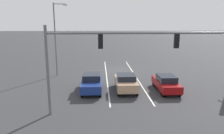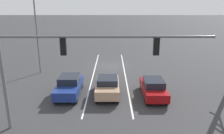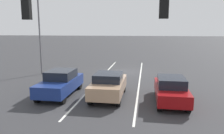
{
  "view_description": "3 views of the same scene",
  "coord_description": "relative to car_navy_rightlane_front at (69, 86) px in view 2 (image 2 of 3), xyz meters",
  "views": [
    {
      "loc": [
        2.4,
        28.11,
        6.37
      ],
      "look_at": [
        1.29,
        7.49,
        2.01
      ],
      "focal_mm": 35.0,
      "sensor_mm": 36.0,
      "label": 1
    },
    {
      "loc": [
        -0.29,
        25.47,
        7.33
      ],
      "look_at": [
        -0.3,
        7.84,
        2.18
      ],
      "focal_mm": 35.0,
      "sensor_mm": 36.0,
      "label": 2
    },
    {
      "loc": [
        -2.15,
        21.62,
        4.21
      ],
      "look_at": [
        0.09,
        7.24,
        1.68
      ],
      "focal_mm": 35.0,
      "sensor_mm": 36.0,
      "label": 3
    }
  ],
  "objects": [
    {
      "name": "car_tan_midlane_front",
      "position": [
        -3.16,
        0.1,
        0.01
      ],
      "size": [
        1.85,
        4.1,
        1.57
      ],
      "color": "tan",
      "rests_on": "ground_plane"
    },
    {
      "name": "traffic_signal_gantry",
      "position": [
        -1.06,
        5.03,
        3.69
      ],
      "size": [
        11.92,
        0.37,
        6.13
      ],
      "color": "slate",
      "rests_on": "ground_plane"
    },
    {
      "name": "ground_plane",
      "position": [
        -3.23,
        -8.63,
        -0.81
      ],
      "size": [
        240.0,
        240.0,
        0.0
      ],
      "primitive_type": "plane",
      "color": "#333335"
    },
    {
      "name": "car_navy_rightlane_front",
      "position": [
        0.0,
        0.0,
        0.0
      ],
      "size": [
        1.81,
        4.32,
        1.6
      ],
      "color": "navy",
      "rests_on": "ground_plane"
    },
    {
      "name": "car_maroon_leftlane_front",
      "position": [
        -6.88,
        0.33,
        -0.05
      ],
      "size": [
        1.72,
        4.27,
        1.49
      ],
      "color": "maroon",
      "rests_on": "ground_plane"
    },
    {
      "name": "lane_stripe_left_divider",
      "position": [
        -4.94,
        -5.29,
        -0.81
      ],
      "size": [
        0.12,
        18.68,
        0.01
      ],
      "primitive_type": "cube",
      "color": "silver",
      "rests_on": "ground_plane"
    },
    {
      "name": "lane_stripe_center_divider",
      "position": [
        -1.53,
        -5.29,
        -0.81
      ],
      "size": [
        0.12,
        18.68,
        0.01
      ],
      "primitive_type": "cube",
      "color": "silver",
      "rests_on": "ground_plane"
    },
    {
      "name": "street_lamp_right_shoulder",
      "position": [
        4.19,
        -6.06,
        3.96
      ],
      "size": [
        1.61,
        0.24,
        8.4
      ],
      "color": "slate",
      "rests_on": "ground_plane"
    }
  ]
}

